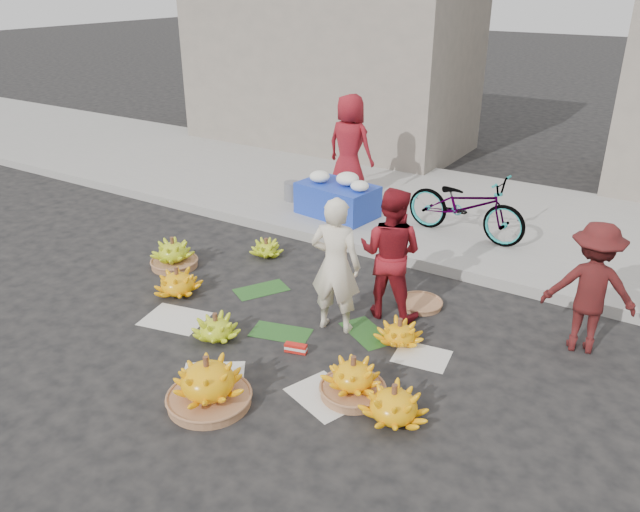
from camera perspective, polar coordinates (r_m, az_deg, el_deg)
The scene contains 23 objects.
ground at distance 7.00m, azimuth -1.98°, elevation -6.54°, with size 80.00×80.00×0.00m, color black.
curb at distance 8.66m, azimuth 6.20°, elevation 0.26°, with size 40.00×0.25×0.15m, color gray.
sidewalk at distance 10.47m, azimuth 11.37°, elevation 4.16°, with size 40.00×4.00×0.12m, color gray.
building_left at distance 14.31m, azimuth 0.95°, elevation 18.00°, with size 6.00×3.00×4.00m, color gray.
newspaper_scatter at distance 6.46m, azimuth -6.02°, elevation -9.58°, with size 3.20×1.80×0.00m, color silver, non-canonical shape.
banana_leaves at distance 7.19m, azimuth -1.74°, elevation -5.61°, with size 2.00×1.00×0.00m, color #1C4C19, non-canonical shape.
banana_bunch_0 at distance 7.82m, azimuth -12.90°, elevation -2.36°, with size 0.74×0.74×0.36m.
banana_bunch_1 at distance 6.82m, azimuth -9.49°, elevation -6.53°, with size 0.51×0.51×0.31m.
banana_bunch_2 at distance 5.83m, azimuth -10.21°, elevation -11.38°, with size 0.86×0.86×0.51m.
banana_bunch_3 at distance 5.64m, azimuth 6.75°, elevation -13.32°, with size 0.63×0.63×0.37m.
banana_bunch_4 at distance 5.88m, azimuth 3.03°, elevation -11.18°, with size 0.63×0.63×0.42m.
banana_bunch_5 at distance 6.70m, azimuth 7.28°, elevation -7.01°, with size 0.58×0.58×0.30m.
banana_bunch_6 at distance 8.55m, azimuth -13.25°, elevation 0.15°, with size 0.61×0.61×0.43m.
banana_bunch_7 at distance 8.70m, azimuth -4.93°, elevation 0.67°, with size 0.41×0.41×0.27m.
basket_spare at distance 7.51m, azimuth 9.14°, elevation -4.33°, with size 0.51×0.51×0.06m, color #8D5A3B.
incense_stack at distance 6.55m, azimuth -2.23°, elevation -8.41°, with size 0.23×0.07×0.09m, color red.
vendor_cream at distance 6.64m, azimuth 1.43°, elevation -0.87°, with size 0.56×0.37×1.53m, color #F2E7CC.
vendor_red at distance 6.97m, azimuth 6.46°, elevation 0.23°, with size 0.74×0.58×1.53m, color maroon.
man_striped at distance 6.87m, azimuth 23.53°, elevation -2.70°, with size 0.91×0.52×1.41m, color maroon.
flower_table at distance 9.79m, azimuth 1.63°, elevation 5.36°, with size 1.28×0.90×0.69m.
grey_bucket at distance 10.51m, azimuth -2.56°, elevation 5.96°, with size 0.28×0.28×0.31m, color slate.
flower_vendor at distance 10.58m, azimuth 2.73°, elevation 10.03°, with size 0.84×0.55×1.71m, color maroon.
bicycle at distance 9.14m, azimuth 13.20°, elevation 4.52°, with size 1.79×0.62×0.94m, color gray.
Camera 1 is at (3.41, -4.94, 3.60)m, focal length 35.00 mm.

